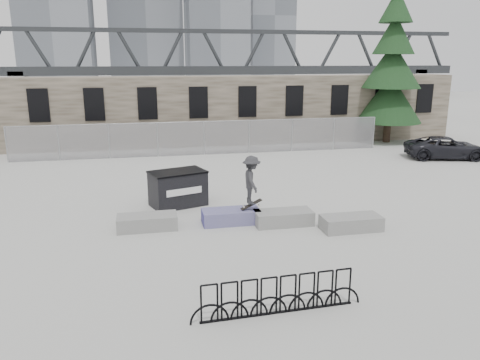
# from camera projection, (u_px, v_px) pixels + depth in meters

# --- Properties ---
(ground) EXTENTS (120.00, 120.00, 0.00)m
(ground) POSITION_uv_depth(u_px,v_px,m) (250.00, 224.00, 16.34)
(ground) COLOR #B8B8B2
(ground) RESTS_ON ground
(stone_wall) EXTENTS (36.00, 2.58, 4.50)m
(stone_wall) POSITION_uv_depth(u_px,v_px,m) (197.00, 111.00, 31.18)
(stone_wall) COLOR brown
(stone_wall) RESTS_ON ground
(chainlink_fence) EXTENTS (22.06, 0.06, 2.02)m
(chainlink_fence) POSITION_uv_depth(u_px,v_px,m) (204.00, 138.00, 27.94)
(chainlink_fence) COLOR gray
(chainlink_fence) RESTS_ON ground
(planter_far_left) EXTENTS (2.00, 0.90, 0.49)m
(planter_far_left) POSITION_uv_depth(u_px,v_px,m) (147.00, 221.00, 15.79)
(planter_far_left) COLOR gray
(planter_far_left) RESTS_ON ground
(planter_center_left) EXTENTS (2.00, 0.90, 0.49)m
(planter_center_left) POSITION_uv_depth(u_px,v_px,m) (231.00, 216.00, 16.36)
(planter_center_left) COLOR navy
(planter_center_left) RESTS_ON ground
(planter_center_right) EXTENTS (2.00, 0.90, 0.49)m
(planter_center_right) POSITION_uv_depth(u_px,v_px,m) (283.00, 217.00, 16.23)
(planter_center_right) COLOR gray
(planter_center_right) RESTS_ON ground
(planter_offset) EXTENTS (2.00, 0.90, 0.49)m
(planter_offset) POSITION_uv_depth(u_px,v_px,m) (351.00, 222.00, 15.70)
(planter_offset) COLOR gray
(planter_offset) RESTS_ON ground
(dumpster) EXTENTS (2.39, 1.87, 1.38)m
(dumpster) POSITION_uv_depth(u_px,v_px,m) (178.00, 188.00, 18.24)
(dumpster) COLOR black
(dumpster) RESTS_ON ground
(bike_rack) EXTENTS (4.04, 0.23, 0.90)m
(bike_rack) POSITION_uv_depth(u_px,v_px,m) (278.00, 296.00, 10.48)
(bike_rack) COLOR black
(bike_rack) RESTS_ON ground
(spruce_tree) EXTENTS (4.41, 4.41, 11.50)m
(spruce_tree) POSITION_uv_depth(u_px,v_px,m) (392.00, 70.00, 31.36)
(spruce_tree) COLOR #38281E
(spruce_tree) RESTS_ON ground
(truss_bridge) EXTENTS (70.00, 3.00, 9.80)m
(truss_bridge) POSITION_uv_depth(u_px,v_px,m) (234.00, 69.00, 69.41)
(truss_bridge) COLOR #2D3033
(truss_bridge) RESTS_ON ground
(suv) EXTENTS (4.92, 3.13, 1.26)m
(suv) POSITION_uv_depth(u_px,v_px,m) (446.00, 148.00, 26.99)
(suv) COLOR black
(suv) RESTS_ON ground
(skateboarder) EXTENTS (0.78, 1.10, 1.89)m
(skateboarder) POSITION_uv_depth(u_px,v_px,m) (252.00, 180.00, 16.11)
(skateboarder) COLOR #2F2F32
(skateboarder) RESTS_ON ground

